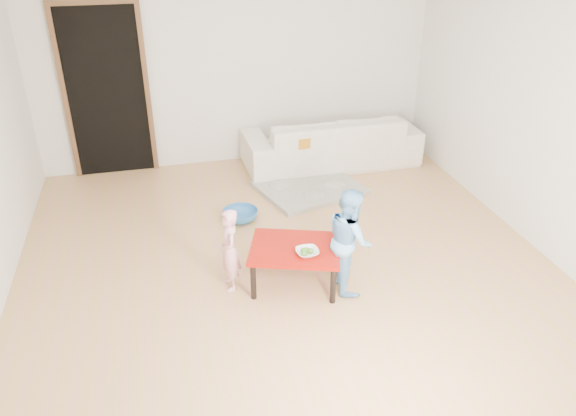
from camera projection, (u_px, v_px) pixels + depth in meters
name	position (u px, v px, depth m)	size (l,w,h in m)	color
floor	(283.00, 257.00, 5.48)	(5.00, 5.00, 0.01)	tan
back_wall	(236.00, 62.00, 7.00)	(5.00, 0.02, 2.60)	white
right_wall	(535.00, 109.00, 5.39)	(0.02, 5.00, 2.60)	white
doorway	(107.00, 93.00, 6.78)	(1.02, 0.08, 2.11)	brown
sofa	(331.00, 140.00, 7.31)	(2.25, 0.88, 0.66)	white
cushion	(311.00, 136.00, 6.97)	(0.49, 0.44, 0.13)	orange
red_table	(295.00, 265.00, 5.00)	(0.79, 0.59, 0.39)	#961008
bowl	(307.00, 252.00, 4.79)	(0.20, 0.20, 0.05)	white
broccoli	(307.00, 252.00, 4.79)	(0.12, 0.12, 0.06)	#2D5919
child_pink	(229.00, 250.00, 4.87)	(0.28, 0.19, 0.77)	#F87185
child_blue	(349.00, 239.00, 4.85)	(0.47, 0.36, 0.96)	#69BBF5
basin	(241.00, 215.00, 6.09)	(0.38, 0.38, 0.12)	#2C6AA6
blanket	(309.00, 188.00, 6.76)	(1.14, 0.95, 0.06)	beige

